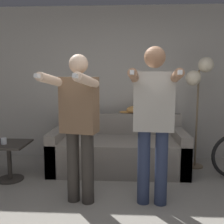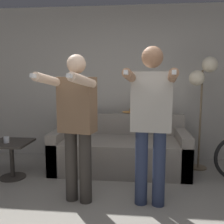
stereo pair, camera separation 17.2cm
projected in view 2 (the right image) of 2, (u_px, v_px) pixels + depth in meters
The scene contains 8 objects.
wall_back at pixel (126, 84), 4.53m from camera, with size 10.00×0.05×2.60m.
couch at pixel (120, 151), 4.05m from camera, with size 2.03×0.92×0.82m.
person_left at pixel (77, 119), 2.90m from camera, with size 0.56×0.74×1.67m.
person_right at pixel (151, 115), 2.81m from camera, with size 0.54×0.70×1.75m.
cat at pixel (143, 109), 4.28m from camera, with size 0.54×0.14×0.18m.
floor_lamp at pixel (203, 79), 3.92m from camera, with size 0.41×0.26×1.72m.
side_table at pixel (12, 152), 3.68m from camera, with size 0.52×0.52×0.52m.
cup at pixel (6, 140), 3.60m from camera, with size 0.07×0.07×0.08m.
Camera 2 is at (0.23, -2.05, 1.45)m, focal length 42.00 mm.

